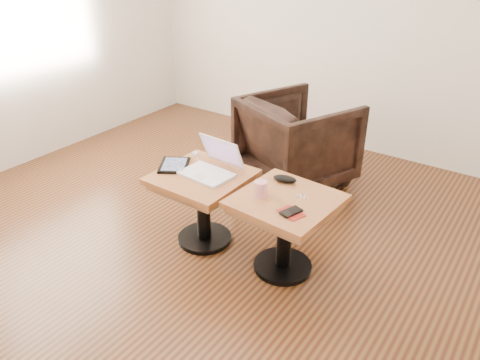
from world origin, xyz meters
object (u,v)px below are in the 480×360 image
Objects in this scene: side_table_left at (203,192)px; laptop at (212,167)px; side_table_right at (285,217)px; armchair at (297,141)px; striped_cup at (261,189)px.

side_table_left is 0.18m from laptop.
side_table_left is 0.60m from side_table_right.
side_table_left is at bearing -118.91° from laptop.
side_table_right is (0.60, 0.05, 0.00)m from side_table_left.
laptop is at bearing 57.28° from side_table_left.
armchair reaches higher than side_table_left.
side_table_left is 0.95× the size of side_table_right.
armchair is (0.04, 1.07, -0.19)m from laptop.
side_table_left is 1.65× the size of laptop.
striped_cup is 1.23m from armchair.
laptop is at bearing 170.06° from striped_cup.
striped_cup is (0.42, -0.07, 0.00)m from laptop.
laptop is at bearing -176.98° from side_table_right.
laptop is 1.09m from armchair.
side_table_left is 0.49m from striped_cup.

